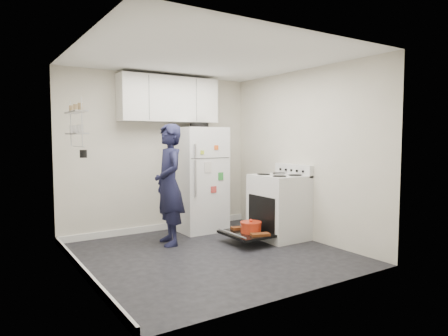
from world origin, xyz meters
TOP-DOWN VIEW (x-y plane):
  - room at (-0.03, 0.03)m, footprint 3.21×3.21m
  - electric_range at (1.26, 0.15)m, footprint 0.66×0.76m
  - open_oven_door at (0.70, 0.13)m, footprint 0.55×0.71m
  - refrigerator at (0.54, 1.25)m, footprint 0.72×0.74m
  - upper_cabinets at (0.10, 1.43)m, footprint 1.60×0.33m
  - wall_shelf_rack at (-1.52, 0.49)m, footprint 0.14×0.60m
  - person at (-0.24, 0.73)m, footprint 0.49×0.67m

SIDE VIEW (x-z plane):
  - open_oven_door at x=0.70m, z-range 0.08..0.31m
  - electric_range at x=1.26m, z-range -0.08..1.02m
  - refrigerator at x=0.54m, z-range -0.03..1.71m
  - person at x=-0.24m, z-range 0.00..1.69m
  - room at x=-0.03m, z-range -0.05..2.46m
  - wall_shelf_rack at x=-1.52m, z-range 1.37..1.98m
  - upper_cabinets at x=0.10m, z-range 1.75..2.45m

